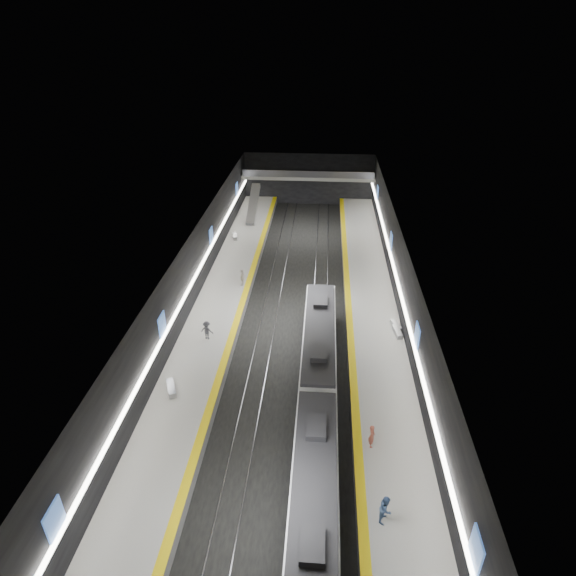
# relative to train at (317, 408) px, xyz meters

# --- Properties ---
(ground) EXTENTS (70.00, 70.00, 0.00)m
(ground) POSITION_rel_train_xyz_m (-2.50, 13.71, -2.20)
(ground) COLOR black
(ground) RESTS_ON ground
(ceiling) EXTENTS (20.00, 70.00, 0.04)m
(ceiling) POSITION_rel_train_xyz_m (-2.50, 13.71, 5.80)
(ceiling) COLOR beige
(ceiling) RESTS_ON wall_left
(wall_left) EXTENTS (0.04, 70.00, 8.00)m
(wall_left) POSITION_rel_train_xyz_m (-12.50, 13.71, 1.80)
(wall_left) COLOR black
(wall_left) RESTS_ON ground
(wall_right) EXTENTS (0.04, 70.00, 8.00)m
(wall_right) POSITION_rel_train_xyz_m (7.50, 13.71, 1.80)
(wall_right) COLOR black
(wall_right) RESTS_ON ground
(wall_back) EXTENTS (20.00, 0.04, 8.00)m
(wall_back) POSITION_rel_train_xyz_m (-2.50, 48.71, 1.80)
(wall_back) COLOR black
(wall_back) RESTS_ON ground
(platform_left) EXTENTS (5.00, 70.00, 1.00)m
(platform_left) POSITION_rel_train_xyz_m (-10.00, 13.71, -1.70)
(platform_left) COLOR slate
(platform_left) RESTS_ON ground
(tile_surface_left) EXTENTS (5.00, 70.00, 0.02)m
(tile_surface_left) POSITION_rel_train_xyz_m (-10.00, 13.71, -1.19)
(tile_surface_left) COLOR #B1B1AC
(tile_surface_left) RESTS_ON platform_left
(tactile_strip_left) EXTENTS (0.60, 70.00, 0.02)m
(tactile_strip_left) POSITION_rel_train_xyz_m (-7.80, 13.71, -1.18)
(tactile_strip_left) COLOR yellow
(tactile_strip_left) RESTS_ON platform_left
(platform_right) EXTENTS (5.00, 70.00, 1.00)m
(platform_right) POSITION_rel_train_xyz_m (5.00, 13.71, -1.70)
(platform_right) COLOR slate
(platform_right) RESTS_ON ground
(tile_surface_right) EXTENTS (5.00, 70.00, 0.02)m
(tile_surface_right) POSITION_rel_train_xyz_m (5.00, 13.71, -1.19)
(tile_surface_right) COLOR #B1B1AC
(tile_surface_right) RESTS_ON platform_right
(tactile_strip_right) EXTENTS (0.60, 70.00, 0.02)m
(tactile_strip_right) POSITION_rel_train_xyz_m (2.80, 13.71, -1.18)
(tactile_strip_right) COLOR yellow
(tactile_strip_right) RESTS_ON platform_right
(rails) EXTENTS (6.52, 70.00, 0.12)m
(rails) POSITION_rel_train_xyz_m (-2.50, 13.71, -2.14)
(rails) COLOR gray
(rails) RESTS_ON ground
(train) EXTENTS (2.69, 30.04, 3.60)m
(train) POSITION_rel_train_xyz_m (0.00, 0.00, 0.00)
(train) COLOR #0E1036
(train) RESTS_ON ground
(ad_posters) EXTENTS (19.94, 53.50, 2.20)m
(ad_posters) POSITION_rel_train_xyz_m (-2.50, 14.71, 2.30)
(ad_posters) COLOR #416EC3
(ad_posters) RESTS_ON wall_left
(cove_light_left) EXTENTS (0.25, 68.60, 0.12)m
(cove_light_left) POSITION_rel_train_xyz_m (-12.30, 13.71, 1.60)
(cove_light_left) COLOR white
(cove_light_left) RESTS_ON wall_left
(cove_light_right) EXTENTS (0.25, 68.60, 0.12)m
(cove_light_right) POSITION_rel_train_xyz_m (7.30, 13.71, 1.60)
(cove_light_right) COLOR white
(cove_light_right) RESTS_ON wall_right
(mezzanine_bridge) EXTENTS (20.00, 3.00, 1.50)m
(mezzanine_bridge) POSITION_rel_train_xyz_m (-2.50, 46.64, 2.84)
(mezzanine_bridge) COLOR gray
(mezzanine_bridge) RESTS_ON wall_left
(escalator) EXTENTS (1.20, 7.50, 3.92)m
(escalator) POSITION_rel_train_xyz_m (-10.00, 39.71, 0.70)
(escalator) COLOR #99999E
(escalator) RESTS_ON platform_left
(bench_left_near) EXTENTS (1.28, 1.99, 0.47)m
(bench_left_near) POSITION_rel_train_xyz_m (-11.10, 2.29, -0.96)
(bench_left_near) COLOR #99999E
(bench_left_near) RESTS_ON platform_left
(bench_left_far) EXTENTS (0.91, 1.95, 0.46)m
(bench_left_far) POSITION_rel_train_xyz_m (-11.32, 31.78, -0.97)
(bench_left_far) COLOR #99999E
(bench_left_far) RESTS_ON platform_left
(bench_right_near) EXTENTS (0.79, 1.90, 0.45)m
(bench_right_near) POSITION_rel_train_xyz_m (7.00, 11.26, -0.97)
(bench_right_near) COLOR #99999E
(bench_right_near) RESTS_ON platform_right
(bench_right_far) EXTENTS (0.99, 1.82, 0.43)m
(bench_right_far) POSITION_rel_train_xyz_m (7.00, 12.29, -0.98)
(bench_right_far) COLOR #99999E
(bench_right_far) RESTS_ON platform_right
(passenger_right_a) EXTENTS (0.42, 0.64, 1.74)m
(passenger_right_a) POSITION_rel_train_xyz_m (3.66, -2.02, -0.32)
(passenger_right_a) COLOR #B25442
(passenger_right_a) RESTS_ON platform_right
(passenger_right_b) EXTENTS (0.98, 1.09, 1.85)m
(passenger_right_b) POSITION_rel_train_xyz_m (4.01, -7.41, -0.27)
(passenger_right_b) COLOR #456396
(passenger_right_b) RESTS_ON platform_right
(passenger_left_a) EXTENTS (0.57, 1.11, 1.82)m
(passenger_left_a) POSITION_rel_train_xyz_m (-8.35, 19.31, -0.29)
(passenger_left_a) COLOR beige
(passenger_left_a) RESTS_ON platform_left
(passenger_left_b) EXTENTS (1.25, 0.88, 1.76)m
(passenger_left_b) POSITION_rel_train_xyz_m (-9.87, 9.27, -0.32)
(passenger_left_b) COLOR #3B3B42
(passenger_left_b) RESTS_ON platform_left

